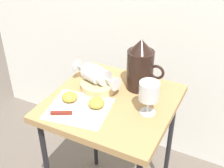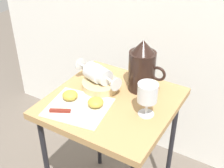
{
  "view_description": "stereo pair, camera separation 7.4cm",
  "coord_description": "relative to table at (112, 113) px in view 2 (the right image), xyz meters",
  "views": [
    {
      "loc": [
        0.46,
        -0.92,
        1.44
      ],
      "look_at": [
        0.0,
        0.0,
        0.78
      ],
      "focal_mm": 47.78,
      "sensor_mm": 36.0,
      "label": 1
    },
    {
      "loc": [
        0.53,
        -0.89,
        1.44
      ],
      "look_at": [
        0.0,
        0.0,
        0.78
      ],
      "focal_mm": 47.78,
      "sensor_mm": 36.0,
      "label": 2
    }
  ],
  "objects": [
    {
      "name": "curtain_drape",
      "position": [
        0.0,
        0.57,
        0.34
      ],
      "size": [
        2.4,
        0.03,
        1.95
      ],
      "primitive_type": "cube",
      "color": "white",
      "rests_on": "ground_plane"
    },
    {
      "name": "table",
      "position": [
        0.0,
        0.0,
        0.0
      ],
      "size": [
        0.52,
        0.52,
        0.7
      ],
      "color": "#AD8451",
      "rests_on": "ground_plane"
    },
    {
      "name": "linen_napkin",
      "position": [
        -0.09,
        -0.12,
        0.07
      ],
      "size": [
        0.27,
        0.25,
        0.0
      ],
      "primitive_type": "cube",
      "rotation": [
        0.0,
        0.0,
        0.16
      ],
      "color": "silver",
      "rests_on": "table"
    },
    {
      "name": "basket_tray",
      "position": [
        -0.09,
        0.05,
        0.09
      ],
      "size": [
        0.16,
        0.16,
        0.03
      ],
      "primitive_type": "cylinder",
      "color": "tan",
      "rests_on": "table"
    },
    {
      "name": "pitcher",
      "position": [
        0.07,
        0.14,
        0.17
      ],
      "size": [
        0.17,
        0.12,
        0.24
      ],
      "color": "black",
      "rests_on": "table"
    },
    {
      "name": "wine_glass_upright",
      "position": [
        0.17,
        -0.02,
        0.17
      ],
      "size": [
        0.08,
        0.08,
        0.14
      ],
      "color": "silver",
      "rests_on": "table"
    },
    {
      "name": "wine_glass_tipped_near",
      "position": [
        -0.08,
        0.05,
        0.14
      ],
      "size": [
        0.16,
        0.11,
        0.07
      ],
      "color": "silver",
      "rests_on": "basket_tray"
    },
    {
      "name": "wine_glass_tipped_far",
      "position": [
        -0.12,
        0.05,
        0.15
      ],
      "size": [
        0.16,
        0.11,
        0.08
      ],
      "color": "silver",
      "rests_on": "basket_tray"
    },
    {
      "name": "apple_half_left",
      "position": [
        -0.15,
        -0.09,
        0.09
      ],
      "size": [
        0.07,
        0.07,
        0.04
      ],
      "primitive_type": "ellipsoid",
      "color": "#B29938",
      "rests_on": "linen_napkin"
    },
    {
      "name": "apple_half_right",
      "position": [
        -0.03,
        -0.08,
        0.09
      ],
      "size": [
        0.07,
        0.07,
        0.04
      ],
      "primitive_type": "ellipsoid",
      "color": "#B29938",
      "rests_on": "linen_napkin"
    },
    {
      "name": "knife",
      "position": [
        -0.1,
        -0.16,
        0.08
      ],
      "size": [
        0.21,
        0.12,
        0.01
      ],
      "color": "silver",
      "rests_on": "linen_napkin"
    }
  ]
}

